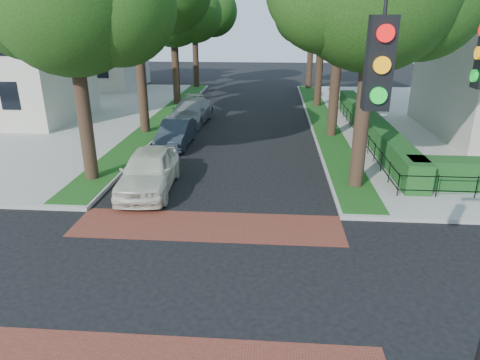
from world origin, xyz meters
name	(u,v)px	position (x,y,z in m)	size (l,w,h in m)	color
ground	(190,281)	(0.00, 0.00, 0.00)	(120.00, 120.00, 0.00)	black
crosswalk_far	(208,226)	(0.00, 3.20, 0.01)	(9.00, 2.20, 0.01)	maroon
grass_strip_ne	(322,119)	(5.40, 19.10, 0.16)	(1.60, 29.80, 0.02)	#184413
grass_strip_nw	(164,117)	(-5.40, 19.10, 0.16)	(1.60, 29.80, 0.02)	#184413
tree_right_far	(324,12)	(5.60, 24.22, 6.91)	(7.25, 6.23, 9.74)	black
tree_right_back	(314,9)	(5.60, 33.23, 7.27)	(7.50, 6.45, 10.20)	black
tree_left_far	(175,9)	(-5.40, 24.22, 7.12)	(7.00, 6.02, 9.86)	black
tree_left_back	(196,8)	(-5.40, 33.24, 7.41)	(7.75, 6.66, 10.44)	black
hedge_main_road	(371,126)	(7.70, 15.00, 0.75)	(1.00, 18.00, 1.20)	#184519
fence_main_road	(356,128)	(6.90, 15.00, 0.60)	(0.06, 18.00, 0.90)	black
house_left_near	(0,43)	(-15.49, 17.99, 5.04)	(10.00, 9.00, 10.14)	beige
house_left_far	(89,35)	(-15.49, 31.99, 5.04)	(10.00, 9.00, 10.14)	#B7B1A4
parked_car_front	(149,170)	(-2.79, 6.22, 0.84)	(1.98, 4.91, 1.67)	silver
parked_car_middle	(176,133)	(-3.09, 12.60, 0.70)	(1.48, 4.25, 1.40)	#222A33
parked_car_rear	(191,111)	(-3.27, 17.99, 0.78)	(2.20, 5.41, 1.57)	gray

